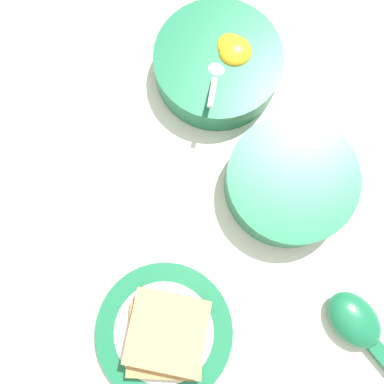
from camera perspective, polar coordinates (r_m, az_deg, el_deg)
ground_plane at (r=0.61m, az=7.27°, el=-7.04°), size 3.00×3.00×0.00m
egg_bowl at (r=0.65m, az=3.33°, el=15.93°), size 0.18×0.18×0.08m
toast_plate at (r=0.60m, az=-3.55°, el=-17.28°), size 0.18×0.18×0.02m
toast_sandwich at (r=0.57m, az=-3.24°, el=-17.76°), size 0.12×0.12×0.04m
soup_spoon at (r=0.63m, az=20.69°, el=-15.93°), size 0.17×0.12×0.04m
congee_bowl at (r=0.60m, az=12.38°, el=1.32°), size 0.17×0.17×0.05m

